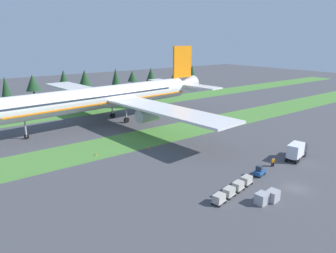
% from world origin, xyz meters
% --- Properties ---
extents(ground_plane, '(400.00, 400.00, 0.00)m').
position_xyz_m(ground_plane, '(0.00, 0.00, 0.00)').
color(ground_plane, '#47474C').
extents(grass_strip_near, '(320.00, 13.63, 0.01)m').
position_xyz_m(grass_strip_near, '(0.00, 38.92, 0.00)').
color(grass_strip_near, '#4C8438').
rests_on(grass_strip_near, ground).
extents(grass_strip_far, '(320.00, 13.63, 0.01)m').
position_xyz_m(grass_strip_far, '(0.00, 78.17, 0.00)').
color(grass_strip_far, '#4C8438').
rests_on(grass_strip_far, ground).
extents(airliner, '(71.27, 87.55, 22.32)m').
position_xyz_m(airliner, '(-4.11, 58.78, 7.99)').
color(airliner, silver).
rests_on(airliner, ground).
extents(baggage_tug, '(2.80, 1.77, 1.97)m').
position_xyz_m(baggage_tug, '(-0.81, 6.88, 0.81)').
color(baggage_tug, '#1E4C8E').
rests_on(baggage_tug, ground).
extents(cargo_dolly_lead, '(2.44, 1.89, 1.55)m').
position_xyz_m(cargo_dolly_lead, '(-5.74, 5.93, 0.92)').
color(cargo_dolly_lead, '#A3A3A8').
rests_on(cargo_dolly_lead, ground).
extents(cargo_dolly_second, '(2.44, 1.89, 1.55)m').
position_xyz_m(cargo_dolly_second, '(-8.59, 5.38, 0.92)').
color(cargo_dolly_second, '#A3A3A8').
rests_on(cargo_dolly_second, ground).
extents(cargo_dolly_third, '(2.44, 1.89, 1.55)m').
position_xyz_m(cargo_dolly_third, '(-11.44, 4.83, 0.92)').
color(cargo_dolly_third, '#A3A3A8').
rests_on(cargo_dolly_third, ground).
extents(cargo_dolly_fourth, '(2.44, 1.89, 1.55)m').
position_xyz_m(cargo_dolly_fourth, '(-14.29, 4.28, 0.92)').
color(cargo_dolly_fourth, '#A3A3A8').
rests_on(cargo_dolly_fourth, ground).
extents(catering_truck, '(7.30, 3.82, 3.58)m').
position_xyz_m(catering_truck, '(12.39, 7.47, 1.95)').
color(catering_truck, '#2D333D').
rests_on(catering_truck, ground).
extents(ground_crew_marshaller, '(0.54, 0.36, 1.74)m').
position_xyz_m(ground_crew_marshaller, '(4.59, 7.97, 0.95)').
color(ground_crew_marshaller, black).
rests_on(ground_crew_marshaller, ground).
extents(ground_crew_loader, '(0.36, 0.55, 1.74)m').
position_xyz_m(ground_crew_loader, '(5.12, 7.98, 0.95)').
color(ground_crew_loader, black).
rests_on(ground_crew_loader, ground).
extents(uld_container_0, '(2.13, 1.76, 1.76)m').
position_xyz_m(uld_container_0, '(-9.03, 0.30, 0.88)').
color(uld_container_0, '#A3A3A8').
rests_on(uld_container_0, ground).
extents(uld_container_1, '(2.19, 1.84, 1.76)m').
position_xyz_m(uld_container_1, '(-6.95, -0.19, 0.88)').
color(uld_container_1, '#A3A3A8').
rests_on(uld_container_1, ground).
extents(taxiway_marker_0, '(0.44, 0.44, 0.63)m').
position_xyz_m(taxiway_marker_0, '(-9.11, 31.57, 0.32)').
color(taxiway_marker_0, orange).
rests_on(taxiway_marker_0, ground).
extents(taxiway_marker_1, '(0.44, 0.44, 0.63)m').
position_xyz_m(taxiway_marker_1, '(-20.76, 35.07, 0.31)').
color(taxiway_marker_1, orange).
rests_on(taxiway_marker_1, ground).
extents(distant_tree_line, '(152.83, 10.32, 12.60)m').
position_xyz_m(distant_tree_line, '(-4.40, 113.88, 6.92)').
color(distant_tree_line, '#4C3823').
rests_on(distant_tree_line, ground).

